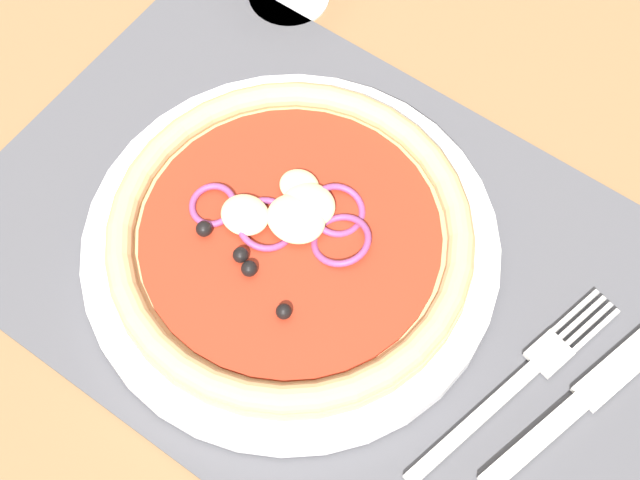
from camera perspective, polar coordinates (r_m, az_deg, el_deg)
ground_plane at (r=66.01cm, az=0.51°, el=-1.96°), size 190.00×140.00×2.40cm
placemat at (r=64.75cm, az=0.52°, el=-1.43°), size 48.72×32.65×0.40cm
plate at (r=64.22cm, az=-1.73°, el=-0.54°), size 27.81×27.81×1.49cm
pizza at (r=62.61cm, az=-1.78°, el=0.25°), size 24.15×24.15×2.49cm
fork at (r=62.57cm, az=11.98°, el=-7.95°), size 5.65×17.86×0.44cm
knife at (r=63.61cm, az=16.41°, el=-8.13°), size 6.84×19.73×0.62cm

